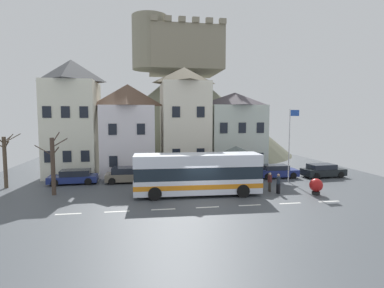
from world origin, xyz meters
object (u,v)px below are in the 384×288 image
at_px(pedestrian_00, 244,176).
at_px(bus_shelter, 236,152).
at_px(pedestrian_02, 278,184).
at_px(pedestrian_01, 270,181).
at_px(townhouse_03, 234,132).
at_px(public_bench, 217,174).
at_px(townhouse_01, 128,129).
at_px(parked_car_04, 230,172).
at_px(transit_bus, 198,174).
at_px(parked_car_02, 277,171).
at_px(parked_car_00, 323,171).
at_px(townhouse_02, 184,120).
at_px(parked_car_01, 74,177).
at_px(hilltop_castle, 184,107).
at_px(parked_car_03, 126,175).
at_px(bare_tree_00, 53,165).
at_px(townhouse_00, 73,118).
at_px(flagpole, 290,140).
at_px(harbour_buoy, 316,186).
at_px(bare_tree_01, 5,160).

bearing_deg(pedestrian_00, bus_shelter, 100.36).
bearing_deg(pedestrian_02, pedestrian_01, 112.32).
relative_size(townhouse_03, public_bench, 6.26).
bearing_deg(townhouse_01, parked_car_04, -23.44).
distance_m(transit_bus, bus_shelter, 5.68).
xyz_separation_m(transit_bus, parked_car_02, (9.11, 5.54, -0.99)).
bearing_deg(parked_car_00, townhouse_02, 152.67).
bearing_deg(parked_car_01, pedestrian_01, 159.28).
xyz_separation_m(hilltop_castle, pedestrian_00, (1.75, -26.69, -6.85)).
distance_m(parked_car_03, bare_tree_00, 6.80).
bearing_deg(townhouse_00, parked_car_04, -16.31).
relative_size(bus_shelter, pedestrian_01, 2.32).
bearing_deg(pedestrian_01, townhouse_01, 140.02).
bearing_deg(transit_bus, townhouse_02, 89.58).
height_order(townhouse_00, parked_car_02, townhouse_00).
bearing_deg(bus_shelter, flagpole, -2.20).
height_order(townhouse_01, harbour_buoy, townhouse_01).
bearing_deg(transit_bus, parked_car_00, 21.70).
relative_size(pedestrian_02, public_bench, 1.13).
bearing_deg(harbour_buoy, bus_shelter, 135.39).
bearing_deg(harbour_buoy, parked_car_02, 91.05).
xyz_separation_m(townhouse_00, pedestrian_00, (15.88, -8.33, -4.99)).
bearing_deg(hilltop_castle, parked_car_02, -74.66).
bearing_deg(townhouse_01, harbour_buoy, -37.68).
bearing_deg(bare_tree_01, pedestrian_02, -13.97).
bearing_deg(parked_car_04, bare_tree_00, -167.06).
distance_m(parked_car_04, bare_tree_00, 16.04).
relative_size(townhouse_01, flagpole, 1.40).
distance_m(pedestrian_00, public_bench, 4.12).
height_order(townhouse_03, parked_car_04, townhouse_03).
distance_m(townhouse_00, parked_car_03, 9.08).
distance_m(parked_car_00, public_bench, 10.87).
bearing_deg(parked_car_00, pedestrian_00, -167.38).
bearing_deg(bus_shelter, harbour_buoy, -44.61).
xyz_separation_m(townhouse_02, bare_tree_00, (-11.54, -8.79, -3.40)).
distance_m(townhouse_01, parked_car_00, 20.67).
height_order(townhouse_00, townhouse_01, townhouse_00).
bearing_deg(pedestrian_00, bare_tree_00, -179.08).
bearing_deg(bare_tree_00, bare_tree_01, 146.64).
xyz_separation_m(bus_shelter, flagpole, (5.17, -0.20, 1.07)).
relative_size(harbour_buoy, bare_tree_00, 0.26).
xyz_separation_m(parked_car_00, pedestrian_00, (-9.39, -2.94, 0.35)).
distance_m(bus_shelter, parked_car_04, 3.19).
xyz_separation_m(townhouse_01, pedestrian_02, (12.17, -10.77, -3.97)).
distance_m(hilltop_castle, parked_car_04, 24.11).
bearing_deg(harbour_buoy, pedestrian_02, 164.19).
height_order(townhouse_01, parked_car_01, townhouse_01).
distance_m(pedestrian_00, bare_tree_01, 20.61).
height_order(bus_shelter, parked_car_01, bus_shelter).
xyz_separation_m(townhouse_01, townhouse_02, (6.12, 0.46, 0.99)).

